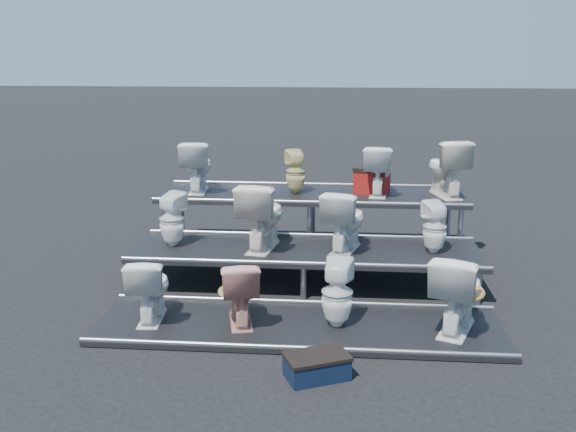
# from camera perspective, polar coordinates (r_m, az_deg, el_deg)

# --- Properties ---
(ground) EXTENTS (80.00, 80.00, 0.00)m
(ground) POSITION_cam_1_polar(r_m,az_deg,el_deg) (7.96, 1.59, -6.10)
(ground) COLOR black
(ground) RESTS_ON ground
(tier_front) EXTENTS (4.20, 1.20, 0.06)m
(tier_front) POSITION_cam_1_polar(r_m,az_deg,el_deg) (6.75, 0.95, -9.79)
(tier_front) COLOR black
(tier_front) RESTS_ON ground
(tier_mid) EXTENTS (4.20, 1.20, 0.46)m
(tier_mid) POSITION_cam_1_polar(r_m,az_deg,el_deg) (7.88, 1.60, -4.54)
(tier_mid) COLOR black
(tier_mid) RESTS_ON ground
(tier_back) EXTENTS (4.20, 1.20, 0.86)m
(tier_back) POSITION_cam_1_polar(r_m,az_deg,el_deg) (9.06, 2.08, -0.63)
(tier_back) COLOR black
(tier_back) RESTS_ON ground
(toilet_0) EXTENTS (0.44, 0.71, 0.69)m
(toilet_0) POSITION_cam_1_polar(r_m,az_deg,el_deg) (6.87, -12.18, -6.26)
(toilet_0) COLOR white
(toilet_0) RESTS_ON tier_front
(toilet_1) EXTENTS (0.52, 0.74, 0.69)m
(toilet_1) POSITION_cam_1_polar(r_m,az_deg,el_deg) (6.67, -4.32, -6.65)
(toilet_1) COLOR tan
(toilet_1) RESTS_ON tier_front
(toilet_2) EXTENTS (0.37, 0.37, 0.71)m
(toilet_2) POSITION_cam_1_polar(r_m,az_deg,el_deg) (6.58, 4.40, -6.82)
(toilet_2) COLOR white
(toilet_2) RESTS_ON tier_front
(toilet_3) EXTENTS (0.72, 0.92, 0.82)m
(toilet_3) POSITION_cam_1_polar(r_m,az_deg,el_deg) (6.67, 14.85, -6.51)
(toilet_3) COLOR white
(toilet_3) RESTS_ON tier_front
(toilet_4) EXTENTS (0.40, 0.40, 0.67)m
(toilet_4) POSITION_cam_1_polar(r_m,az_deg,el_deg) (7.97, -10.28, -0.29)
(toilet_4) COLOR white
(toilet_4) RESTS_ON tier_mid
(toilet_5) EXTENTS (0.60, 0.88, 0.83)m
(toilet_5) POSITION_cam_1_polar(r_m,az_deg,el_deg) (7.74, -2.33, 0.09)
(toilet_5) COLOR white
(toilet_5) RESTS_ON tier_mid
(toilet_6) EXTENTS (0.62, 0.83, 0.75)m
(toilet_6) POSITION_cam_1_polar(r_m,az_deg,el_deg) (7.69, 5.08, -0.36)
(toilet_6) COLOR white
(toilet_6) RESTS_ON tier_mid
(toilet_7) EXTENTS (0.36, 0.36, 0.62)m
(toilet_7) POSITION_cam_1_polar(r_m,az_deg,el_deg) (7.79, 12.91, -0.97)
(toilet_7) COLOR white
(toilet_7) RESTS_ON tier_mid
(toilet_8) EXTENTS (0.45, 0.73, 0.72)m
(toilet_8) POSITION_cam_1_polar(r_m,az_deg,el_deg) (9.10, -8.10, 4.42)
(toilet_8) COLOR white
(toilet_8) RESTS_ON tier_back
(toilet_9) EXTENTS (0.35, 0.36, 0.61)m
(toilet_9) POSITION_cam_1_polar(r_m,az_deg,el_deg) (8.90, 0.67, 3.96)
(toilet_9) COLOR #D8C881
(toilet_9) RESTS_ON tier_back
(toilet_10) EXTENTS (0.48, 0.72, 0.69)m
(toilet_10) POSITION_cam_1_polar(r_m,az_deg,el_deg) (8.89, 8.08, 4.07)
(toilet_10) COLOR white
(toilet_10) RESTS_ON tier_back
(toilet_11) EXTENTS (0.61, 0.85, 0.79)m
(toilet_11) POSITION_cam_1_polar(r_m,az_deg,el_deg) (8.98, 13.90, 4.20)
(toilet_11) COLOR white
(toilet_11) RESTS_ON tier_back
(red_crate) EXTENTS (0.53, 0.47, 0.31)m
(red_crate) POSITION_cam_1_polar(r_m,az_deg,el_deg) (9.02, 7.47, 3.03)
(red_crate) COLOR maroon
(red_crate) RESTS_ON tier_back
(step_stool) EXTENTS (0.62, 0.51, 0.19)m
(step_stool) POSITION_cam_1_polar(r_m,az_deg,el_deg) (5.82, 2.57, -13.32)
(step_stool) COLOR black
(step_stool) RESTS_ON ground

